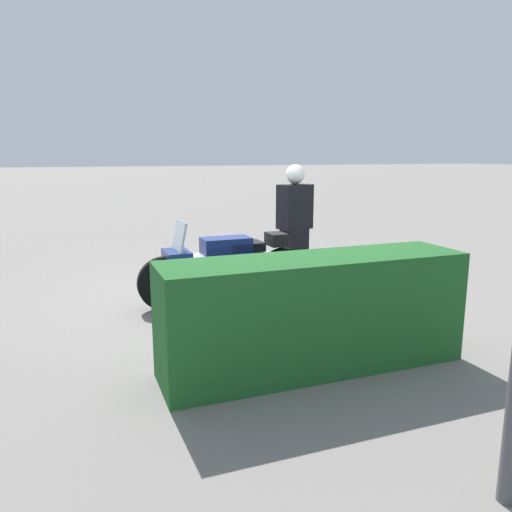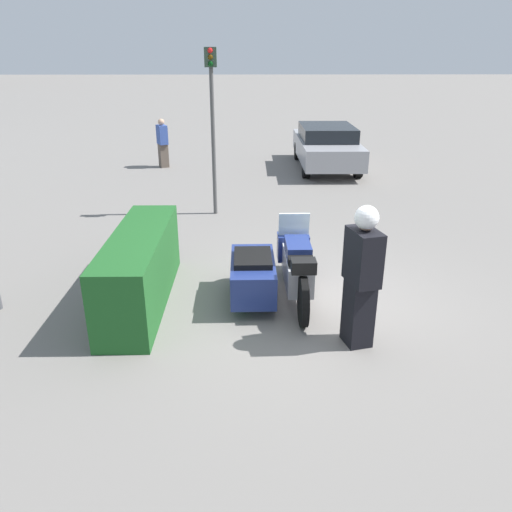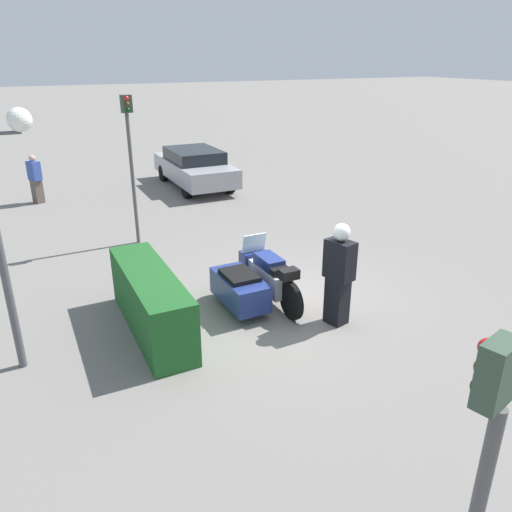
# 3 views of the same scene
# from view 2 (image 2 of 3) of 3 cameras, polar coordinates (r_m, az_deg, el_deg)

# --- Properties ---
(ground_plane) EXTENTS (160.00, 160.00, 0.00)m
(ground_plane) POSITION_cam_2_polar(r_m,az_deg,el_deg) (7.64, 6.48, -5.76)
(ground_plane) COLOR slate
(police_motorcycle) EXTENTS (2.45, 1.27, 1.18)m
(police_motorcycle) POSITION_cam_2_polar(r_m,az_deg,el_deg) (7.72, 1.85, -1.39)
(police_motorcycle) COLOR black
(police_motorcycle) RESTS_ON ground
(officer_rider) EXTENTS (0.58, 0.43, 1.89)m
(officer_rider) POSITION_cam_2_polar(r_m,az_deg,el_deg) (6.40, 11.99, -2.02)
(officer_rider) COLOR black
(officer_rider) RESTS_ON ground
(hedge_bush_curbside) EXTENTS (2.97, 0.75, 1.10)m
(hedge_bush_curbside) POSITION_cam_2_polar(r_m,az_deg,el_deg) (7.71, -13.09, -1.42)
(hedge_bush_curbside) COLOR #1E5623
(hedge_bush_curbside) RESTS_ON ground
(traffic_light_near) EXTENTS (0.23, 0.26, 3.66)m
(traffic_light_near) POSITION_cam_2_polar(r_m,az_deg,el_deg) (11.46, -5.03, 16.31)
(traffic_light_near) COLOR #4C4C4C
(traffic_light_near) RESTS_ON ground
(parked_car_background) EXTENTS (4.47, 1.80, 1.37)m
(parked_car_background) POSITION_cam_2_polar(r_m,az_deg,el_deg) (16.78, 8.05, 12.40)
(parked_car_background) COLOR #9E9EA3
(parked_car_background) RESTS_ON ground
(pedestrian_bystander) EXTENTS (0.52, 0.43, 1.57)m
(pedestrian_bystander) POSITION_cam_2_polar(r_m,az_deg,el_deg) (17.03, -10.62, 12.56)
(pedestrian_bystander) COLOR brown
(pedestrian_bystander) RESTS_ON ground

